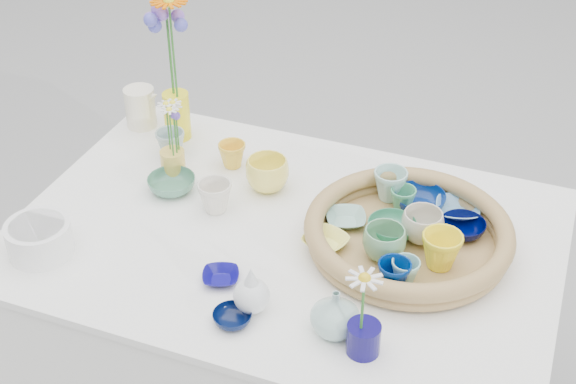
% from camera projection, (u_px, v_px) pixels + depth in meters
% --- Properties ---
extents(wicker_tray, '(0.47, 0.47, 0.08)m').
position_uv_depth(wicker_tray, '(408.00, 234.00, 1.81)').
color(wicker_tray, olive).
rests_on(wicker_tray, display_table).
extents(tray_ceramic_0, '(0.12, 0.12, 0.04)m').
position_uv_depth(tray_ceramic_0, '(420.00, 201.00, 1.92)').
color(tray_ceramic_0, navy).
rests_on(tray_ceramic_0, wicker_tray).
extents(tray_ceramic_1, '(0.14, 0.14, 0.03)m').
position_uv_depth(tray_ceramic_1, '(462.00, 228.00, 1.84)').
color(tray_ceramic_1, '#00032F').
rests_on(tray_ceramic_1, wicker_tray).
extents(tray_ceramic_2, '(0.12, 0.12, 0.08)m').
position_uv_depth(tray_ceramic_2, '(441.00, 251.00, 1.73)').
color(tray_ceramic_2, yellow).
rests_on(tray_ceramic_2, wicker_tray).
extents(tray_ceramic_3, '(0.13, 0.13, 0.04)m').
position_uv_depth(tray_ceramic_3, '(392.00, 229.00, 1.83)').
color(tray_ceramic_3, '#368762').
rests_on(tray_ceramic_3, wicker_tray).
extents(tray_ceramic_4, '(0.10, 0.10, 0.08)m').
position_uv_depth(tray_ceramic_4, '(384.00, 243.00, 1.76)').
color(tray_ceramic_4, '#68A276').
rests_on(tray_ceramic_4, wicker_tray).
extents(tray_ceramic_5, '(0.12, 0.12, 0.02)m').
position_uv_depth(tray_ceramic_5, '(346.00, 219.00, 1.87)').
color(tray_ceramic_5, '#88B6A8').
rests_on(tray_ceramic_5, wicker_tray).
extents(tray_ceramic_6, '(0.09, 0.09, 0.08)m').
position_uv_depth(tray_ceramic_6, '(390.00, 185.00, 1.94)').
color(tray_ceramic_6, '#A8D7CD').
rests_on(tray_ceramic_6, wicker_tray).
extents(tray_ceramic_7, '(0.12, 0.12, 0.08)m').
position_uv_depth(tray_ceramic_7, '(422.00, 226.00, 1.81)').
color(tray_ceramic_7, beige).
rests_on(tray_ceramic_7, wicker_tray).
extents(tray_ceramic_8, '(0.13, 0.13, 0.03)m').
position_uv_depth(tray_ceramic_8, '(458.00, 210.00, 1.90)').
color(tray_ceramic_8, '#72AAD0').
rests_on(tray_ceramic_8, wicker_tray).
extents(tray_ceramic_9, '(0.09, 0.09, 0.07)m').
position_uv_depth(tray_ceramic_9, '(394.00, 276.00, 1.68)').
color(tray_ceramic_9, navy).
rests_on(tray_ceramic_9, wicker_tray).
extents(tray_ceramic_10, '(0.13, 0.13, 0.02)m').
position_uv_depth(tray_ceramic_10, '(325.00, 242.00, 1.80)').
color(tray_ceramic_10, '#FEFF71').
rests_on(tray_ceramic_10, wicker_tray).
extents(tray_ceramic_11, '(0.08, 0.08, 0.06)m').
position_uv_depth(tray_ceramic_11, '(405.00, 272.00, 1.69)').
color(tray_ceramic_11, '#90D4C3').
rests_on(tray_ceramic_11, wicker_tray).
extents(tray_ceramic_12, '(0.07, 0.07, 0.06)m').
position_uv_depth(tray_ceramic_12, '(403.00, 199.00, 1.91)').
color(tray_ceramic_12, '#48A373').
rests_on(tray_ceramic_12, wicker_tray).
extents(loose_ceramic_0, '(0.08, 0.08, 0.07)m').
position_uv_depth(loose_ceramic_0, '(232.00, 155.00, 2.09)').
color(loose_ceramic_0, yellow).
rests_on(loose_ceramic_0, display_table).
extents(loose_ceramic_1, '(0.12, 0.12, 0.09)m').
position_uv_depth(loose_ceramic_1, '(267.00, 174.00, 2.00)').
color(loose_ceramic_1, '#FFEC5D').
rests_on(loose_ceramic_1, display_table).
extents(loose_ceramic_2, '(0.13, 0.13, 0.04)m').
position_uv_depth(loose_ceramic_2, '(172.00, 184.00, 2.01)').
color(loose_ceramic_2, '#498065').
rests_on(loose_ceramic_2, display_table).
extents(loose_ceramic_3, '(0.09, 0.09, 0.08)m').
position_uv_depth(loose_ceramic_3, '(215.00, 197.00, 1.93)').
color(loose_ceramic_3, silver).
rests_on(loose_ceramic_3, display_table).
extents(loose_ceramic_4, '(0.10, 0.10, 0.02)m').
position_uv_depth(loose_ceramic_4, '(221.00, 277.00, 1.74)').
color(loose_ceramic_4, '#0E096C').
rests_on(loose_ceramic_4, display_table).
extents(loose_ceramic_5, '(0.10, 0.10, 0.07)m').
position_uv_depth(loose_ceramic_5, '(171.00, 144.00, 2.13)').
color(loose_ceramic_5, '#98B3AF').
rests_on(loose_ceramic_5, display_table).
extents(loose_ceramic_6, '(0.09, 0.09, 0.03)m').
position_uv_depth(loose_ceramic_6, '(232.00, 318.00, 1.63)').
color(loose_ceramic_6, '#040E33').
rests_on(loose_ceramic_6, display_table).
extents(fluted_bowl, '(0.17, 0.17, 0.08)m').
position_uv_depth(fluted_bowl, '(39.00, 238.00, 1.80)').
color(fluted_bowl, white).
rests_on(fluted_bowl, display_table).
extents(bud_vase_paleblue, '(0.10, 0.10, 0.12)m').
position_uv_depth(bud_vase_paleblue, '(251.00, 288.00, 1.63)').
color(bud_vase_paleblue, silver).
rests_on(bud_vase_paleblue, display_table).
extents(bud_vase_seafoam, '(0.13, 0.13, 0.10)m').
position_uv_depth(bud_vase_seafoam, '(335.00, 313.00, 1.59)').
color(bud_vase_seafoam, '#9BC1B8').
rests_on(bud_vase_seafoam, display_table).
extents(bud_vase_cobalt, '(0.08, 0.08, 0.07)m').
position_uv_depth(bud_vase_cobalt, '(363.00, 338.00, 1.55)').
color(bud_vase_cobalt, '#100A53').
rests_on(bud_vase_cobalt, display_table).
extents(single_daisy, '(0.10, 0.10, 0.14)m').
position_uv_depth(single_daisy, '(363.00, 304.00, 1.50)').
color(single_daisy, white).
rests_on(single_daisy, bud_vase_cobalt).
extents(tall_vase_yellow, '(0.09, 0.09, 0.13)m').
position_uv_depth(tall_vase_yellow, '(177.00, 116.00, 2.19)').
color(tall_vase_yellow, yellow).
rests_on(tall_vase_yellow, display_table).
extents(gerbera, '(0.14, 0.14, 0.29)m').
position_uv_depth(gerbera, '(173.00, 51.00, 2.07)').
color(gerbera, '#EB6700').
rests_on(gerbera, tall_vase_yellow).
extents(hydrangea, '(0.12, 0.12, 0.31)m').
position_uv_depth(hydrangea, '(170.00, 55.00, 2.10)').
color(hydrangea, '#4F50C8').
rests_on(hydrangea, tall_vase_yellow).
extents(white_pitcher, '(0.14, 0.12, 0.11)m').
position_uv_depth(white_pitcher, '(140.00, 107.00, 2.25)').
color(white_pitcher, white).
rests_on(white_pitcher, display_table).
extents(daisy_cup, '(0.08, 0.08, 0.07)m').
position_uv_depth(daisy_cup, '(173.00, 163.00, 2.06)').
color(daisy_cup, '#E5BF4D').
rests_on(daisy_cup, display_table).
extents(daisy_posy, '(0.09, 0.09, 0.14)m').
position_uv_depth(daisy_posy, '(170.00, 128.00, 2.01)').
color(daisy_posy, white).
rests_on(daisy_posy, daisy_cup).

